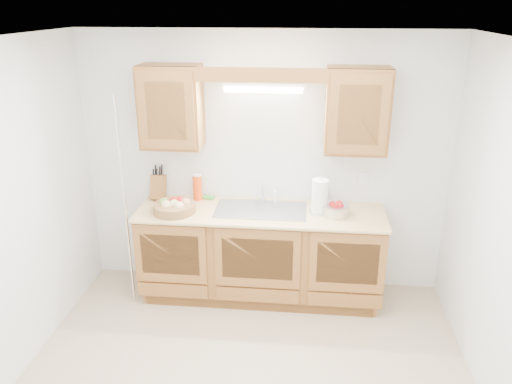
# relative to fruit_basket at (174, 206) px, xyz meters

# --- Properties ---
(room) EXTENTS (3.52, 3.50, 2.50)m
(room) POSITION_rel_fruit_basket_xyz_m (0.79, -1.08, 0.30)
(room) COLOR tan
(room) RESTS_ON ground
(base_cabinets) EXTENTS (2.20, 0.60, 0.86)m
(base_cabinets) POSITION_rel_fruit_basket_xyz_m (0.79, 0.12, -0.51)
(base_cabinets) COLOR brown
(base_cabinets) RESTS_ON ground
(countertop) EXTENTS (2.30, 0.63, 0.04)m
(countertop) POSITION_rel_fruit_basket_xyz_m (0.79, 0.10, -0.07)
(countertop) COLOR tan
(countertop) RESTS_ON base_cabinets
(upper_cabinet_left) EXTENTS (0.55, 0.33, 0.75)m
(upper_cabinet_left) POSITION_rel_fruit_basket_xyz_m (-0.04, 0.25, 0.87)
(upper_cabinet_left) COLOR brown
(upper_cabinet_left) RESTS_ON room
(upper_cabinet_right) EXTENTS (0.55, 0.33, 0.75)m
(upper_cabinet_right) POSITION_rel_fruit_basket_xyz_m (1.62, 0.25, 0.87)
(upper_cabinet_right) COLOR brown
(upper_cabinet_right) RESTS_ON room
(valance) EXTENTS (2.20, 0.05, 0.12)m
(valance) POSITION_rel_fruit_basket_xyz_m (0.79, 0.11, 1.19)
(valance) COLOR brown
(valance) RESTS_ON room
(fluorescent_fixture) EXTENTS (0.76, 0.08, 0.08)m
(fluorescent_fixture) POSITION_rel_fruit_basket_xyz_m (0.79, 0.33, 1.04)
(fluorescent_fixture) COLOR white
(fluorescent_fixture) RESTS_ON room
(sink) EXTENTS (0.84, 0.46, 0.36)m
(sink) POSITION_rel_fruit_basket_xyz_m (0.79, 0.12, -0.13)
(sink) COLOR #9E9EA3
(sink) RESTS_ON countertop
(wire_shelf_pole) EXTENTS (0.03, 0.03, 2.00)m
(wire_shelf_pole) POSITION_rel_fruit_basket_xyz_m (-0.41, -0.15, 0.05)
(wire_shelf_pole) COLOR silver
(wire_shelf_pole) RESTS_ON ground
(outlet_plate) EXTENTS (0.08, 0.01, 0.12)m
(outlet_plate) POSITION_rel_fruit_basket_xyz_m (1.74, 0.41, 0.20)
(outlet_plate) COLOR white
(outlet_plate) RESTS_ON room
(fruit_basket) EXTENTS (0.48, 0.48, 0.12)m
(fruit_basket) POSITION_rel_fruit_basket_xyz_m (0.00, 0.00, 0.00)
(fruit_basket) COLOR olive
(fruit_basket) RESTS_ON countertop
(knife_block) EXTENTS (0.13, 0.20, 0.34)m
(knife_block) POSITION_rel_fruit_basket_xyz_m (-0.24, 0.32, 0.07)
(knife_block) COLOR brown
(knife_block) RESTS_ON countertop
(orange_canister) EXTENTS (0.11, 0.11, 0.26)m
(orange_canister) POSITION_rel_fruit_basket_xyz_m (0.15, 0.32, 0.08)
(orange_canister) COLOR #F0440D
(orange_canister) RESTS_ON countertop
(soap_bottle) EXTENTS (0.12, 0.12, 0.21)m
(soap_bottle) POSITION_rel_fruit_basket_xyz_m (1.33, 0.36, 0.05)
(soap_bottle) COLOR #2253AD
(soap_bottle) RESTS_ON countertop
(sponge) EXTENTS (0.13, 0.09, 0.02)m
(sponge) POSITION_rel_fruit_basket_xyz_m (0.25, 0.36, -0.04)
(sponge) COLOR #CC333F
(sponge) RESTS_ON countertop
(paper_towel) EXTENTS (0.18, 0.18, 0.38)m
(paper_towel) POSITION_rel_fruit_basket_xyz_m (1.33, 0.12, 0.11)
(paper_towel) COLOR silver
(paper_towel) RESTS_ON countertop
(apple_bowl) EXTENTS (0.29, 0.29, 0.13)m
(apple_bowl) POSITION_rel_fruit_basket_xyz_m (1.47, 0.08, 0.00)
(apple_bowl) COLOR silver
(apple_bowl) RESTS_ON countertop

